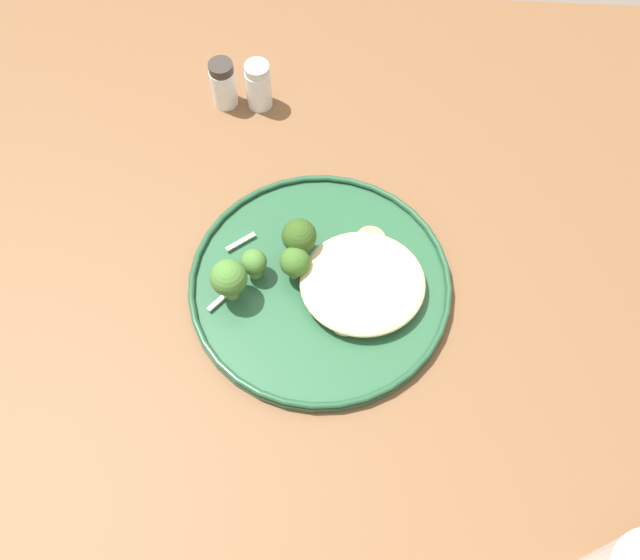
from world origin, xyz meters
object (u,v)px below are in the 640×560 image
(seared_scallop_half_hidden, at_px, (345,277))
(salt_shaker, at_px, (258,85))
(broccoli_floret_rear_charred, at_px, (299,237))
(seared_scallop_large_seared, at_px, (352,297))
(seared_scallop_tiny_bay, at_px, (402,290))
(broccoli_floret_left_leaning, at_px, (254,263))
(dinner_plate, at_px, (320,285))
(broccoli_floret_tall_stalk, at_px, (229,279))
(seared_scallop_left_edge, at_px, (346,319))
(broccoli_floret_right_tilted, at_px, (295,262))
(pepper_shaker, at_px, (223,84))
(seared_scallop_right_edge, at_px, (370,240))

(seared_scallop_half_hidden, xyz_separation_m, salt_shaker, (0.12, -0.26, 0.01))
(broccoli_floret_rear_charred, bearing_deg, seared_scallop_large_seared, 137.19)
(seared_scallop_tiny_bay, height_order, broccoli_floret_left_leaning, broccoli_floret_left_leaning)
(dinner_plate, bearing_deg, broccoli_floret_tall_stalk, 11.09)
(salt_shaker, bearing_deg, broccoli_floret_rear_charred, 106.65)
(broccoli_floret_left_leaning, xyz_separation_m, salt_shaker, (0.02, -0.25, -0.00))
(seared_scallop_left_edge, bearing_deg, broccoli_floret_right_tilted, -43.62)
(broccoli_floret_rear_charred, xyz_separation_m, pepper_shaker, (0.11, -0.23, -0.01))
(broccoli_floret_left_leaning, height_order, broccoli_floret_rear_charred, broccoli_floret_rear_charred)
(pepper_shaker, bearing_deg, broccoli_floret_left_leaning, 104.12)
(seared_scallop_half_hidden, xyz_separation_m, seared_scallop_right_edge, (-0.03, -0.05, -0.00))
(seared_scallop_left_edge, xyz_separation_m, broccoli_floret_tall_stalk, (0.13, -0.03, 0.03))
(dinner_plate, distance_m, seared_scallop_large_seared, 0.04)
(seared_scallop_half_hidden, relative_size, broccoli_floret_right_tilted, 0.76)
(seared_scallop_right_edge, xyz_separation_m, broccoli_floret_tall_stalk, (0.15, 0.07, 0.03))
(seared_scallop_half_hidden, xyz_separation_m, seared_scallop_left_edge, (-0.00, 0.05, -0.00))
(seared_scallop_right_edge, bearing_deg, dinner_plate, 45.09)
(broccoli_floret_rear_charred, bearing_deg, broccoli_floret_left_leaning, 31.13)
(seared_scallop_tiny_bay, height_order, broccoli_floret_tall_stalk, broccoli_floret_tall_stalk)
(seared_scallop_right_edge, xyz_separation_m, broccoli_floret_rear_charred, (0.08, 0.02, 0.03))
(broccoli_floret_right_tilted, relative_size, pepper_shaker, 0.68)
(seared_scallop_half_hidden, bearing_deg, dinner_plate, 8.20)
(broccoli_floret_left_leaning, xyz_separation_m, pepper_shaker, (0.06, -0.25, -0.00))
(seared_scallop_half_hidden, distance_m, seared_scallop_left_edge, 0.05)
(seared_scallop_tiny_bay, relative_size, broccoli_floret_tall_stalk, 0.43)
(broccoli_floret_tall_stalk, bearing_deg, broccoli_floret_right_tilted, -156.52)
(seared_scallop_half_hidden, distance_m, seared_scallop_large_seared, 0.02)
(seared_scallop_tiny_bay, distance_m, broccoli_floret_right_tilted, 0.12)
(seared_scallop_left_edge, relative_size, pepper_shaker, 0.53)
(seared_scallop_left_edge, bearing_deg, broccoli_floret_rear_charred, -56.20)
(seared_scallop_right_edge, bearing_deg, seared_scallop_left_edge, 76.91)
(seared_scallop_half_hidden, relative_size, broccoli_floret_tall_stalk, 0.59)
(seared_scallop_tiny_bay, xyz_separation_m, seared_scallop_right_edge, (0.04, -0.06, -0.00))
(broccoli_floret_right_tilted, height_order, pepper_shaker, pepper_shaker)
(seared_scallop_tiny_bay, xyz_separation_m, broccoli_floret_right_tilted, (0.12, -0.02, 0.02))
(seared_scallop_right_edge, relative_size, salt_shaker, 0.48)
(broccoli_floret_right_tilted, xyz_separation_m, pepper_shaker, (0.11, -0.25, -0.00))
(broccoli_floret_tall_stalk, bearing_deg, pepper_shaker, -81.66)
(dinner_plate, height_order, broccoli_floret_rear_charred, broccoli_floret_rear_charred)
(dinner_plate, bearing_deg, broccoli_floret_left_leaning, -7.12)
(broccoli_floret_tall_stalk, bearing_deg, seared_scallop_left_edge, 168.09)
(seared_scallop_large_seared, bearing_deg, broccoli_floret_rear_charred, -42.81)
(broccoli_floret_left_leaning, bearing_deg, dinner_plate, 172.88)
(seared_scallop_large_seared, distance_m, broccoli_floret_rear_charred, 0.09)
(dinner_plate, bearing_deg, salt_shaker, -70.66)
(seared_scallop_left_edge, relative_size, seared_scallop_right_edge, 1.10)
(broccoli_floret_tall_stalk, distance_m, salt_shaker, 0.28)
(dinner_plate, distance_m, broccoli_floret_left_leaning, 0.08)
(seared_scallop_left_edge, bearing_deg, seared_scallop_half_hidden, -86.38)
(dinner_plate, distance_m, seared_scallop_left_edge, 0.06)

